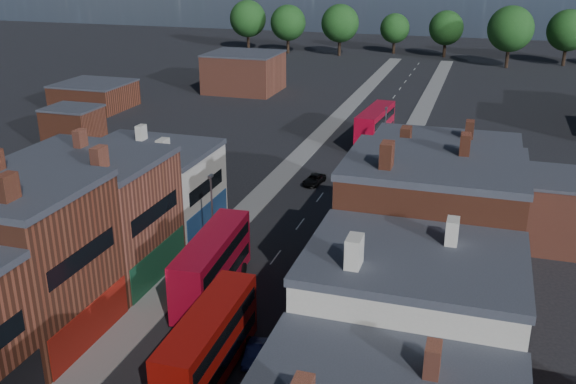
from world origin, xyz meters
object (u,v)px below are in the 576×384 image
Objects in this scene: bus_2 at (375,126)px; ped_3 at (322,310)px; bus_0 at (212,264)px; bus_1 at (209,343)px; car_2 at (314,180)px; car_3 at (374,161)px; car_1 at (255,353)px.

ped_3 is at bearing -79.91° from bus_2.
bus_0 is 11.05m from bus_1.
car_2 is 1.02× the size of car_3.
ped_3 reaches higher than car_2.
bus_1 is at bearing -71.23° from bus_0.
bus_0 is 3.61× the size of car_1.
bus_0 reaches higher than car_1.
bus_2 is 54.02m from car_1.
bus_1 is 7.08× the size of ped_3.
car_3 is (0.21, 44.76, 0.03)m from car_1.
bus_0 is 27.94m from car_2.
bus_1 is at bearing -86.09° from bus_2.
car_1 is (1.47, -53.95, -2.31)m from bus_2.
car_3 is at bearing 65.62° from car_2.
car_2 is at bearing -97.40° from bus_2.
ped_3 is (9.49, -1.33, -1.83)m from bus_0.
bus_0 is at bearing 111.29° from bus_1.
car_3 is 38.73m from ped_3.
bus_1 reaches higher than car_2.
bus_1 is 2.84× the size of car_2.
bus_1 is at bearing 156.09° from ped_3.
bus_1 reaches higher than ped_3.
bus_2 reaches higher than car_2.
bus_2 is 48.07m from ped_3.
car_3 reaches higher than car_1.
car_2 is (-3.32, 38.05, -2.09)m from bus_1.
bus_2 is 19.18m from car_2.
bus_2 is 3.74× the size of car_1.
bus_1 is (4.23, -10.21, -0.10)m from bus_0.
car_1 is 0.84× the size of car_3.
bus_2 is at bearing 84.42° from car_2.
car_1 is 35.73m from car_2.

